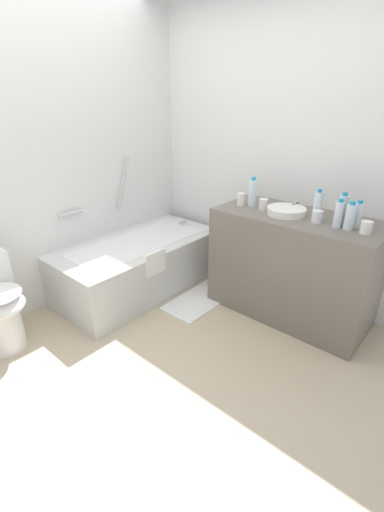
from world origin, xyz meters
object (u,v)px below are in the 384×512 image
Objects in this scene: sink_faucet at (297,206)px; water_bottle_3 at (350,217)px; bathtub at (140,263)px; water_bottle_0 at (253,192)px; water_bottle_4 at (358,215)px; drinking_glass_1 at (241,199)px; drinking_glass_3 at (317,217)px; bath_mat at (199,300)px; water_bottle_5 at (342,210)px; drinking_glass_0 at (366,227)px; drinking_glass_2 at (263,204)px; sink_basin at (286,211)px; water_bottle_1 at (338,214)px; water_bottle_2 at (318,205)px.

sink_faucet is 0.77× the size of water_bottle_3.
bathtub is at bearing 106.49° from water_bottle_3.
water_bottle_0 reaches higher than water_bottle_4.
drinking_glass_1 is at bearing 126.00° from water_bottle_0.
drinking_glass_3 is 1.29m from bath_mat.
water_bottle_5 is (-0.01, 0.11, 0.02)m from water_bottle_4.
water_bottle_3 is 2.33× the size of drinking_glass_0.
water_bottle_5 reaches higher than drinking_glass_2.
water_bottle_4 is (0.07, -0.03, -0.00)m from water_bottle_3.
sink_basin is at bearing -59.87° from bath_mat.
bath_mat is (-0.32, 0.18, -0.92)m from drinking_glass_1.
bathtub reaches higher than water_bottle_0.
water_bottle_0 is 0.82m from water_bottle_3.
water_bottle_1 is (-0.22, -0.41, 0.06)m from sink_faucet.
water_bottle_5 is at bearing -91.63° from water_bottle_2.
drinking_glass_1 is (-0.20, 0.41, 0.02)m from sink_faucet.
sink_basin is 0.24m from water_bottle_2.
sink_faucet is at bearing -49.87° from drinking_glass_2.
drinking_glass_1 reaches higher than sink_faucet.
water_bottle_0 is 1.03× the size of water_bottle_5.
water_bottle_0 is 0.75m from water_bottle_1.
bath_mat is at bearing 109.47° from water_bottle_4.
water_bottle_0 is 0.56m from water_bottle_2.
drinking_glass_3 is at bearing 87.26° from water_bottle_1.
water_bottle_5 is at bearing 2.07° from water_bottle_1.
bathtub is 1.45m from sink_basin.
sink_basin is at bearing 101.15° from water_bottle_2.
water_bottle_0 is 0.35× the size of bath_mat.
water_bottle_3 reaches higher than drinking_glass_3.
water_bottle_3 is at bearing 88.59° from drinking_glass_0.
bathtub reaches higher than drinking_glass_0.
drinking_glass_2 is at bearing 89.38° from sink_basin.
drinking_glass_1 is at bearing 89.36° from drinking_glass_0.
drinking_glass_3 reaches higher than sink_basin.
water_bottle_1 is at bearing -113.55° from water_bottle_2.
drinking_glass_0 reaches higher than sink_faucet.
water_bottle_1 is at bearing -95.15° from sink_basin.
water_bottle_4 is at bearing -84.83° from sink_basin.
drinking_glass_3 is (-0.07, -0.04, -0.06)m from water_bottle_2.
water_bottle_3 is 1.48m from bath_mat.
water_bottle_4 is at bearing -70.53° from bath_mat.
water_bottle_2 is at bearing -84.30° from drinking_glass_1.
drinking_glass_2 is (0.04, 0.62, -0.05)m from water_bottle_1.
bathtub reaches higher than water_bottle_3.
water_bottle_1 is 0.08m from water_bottle_5.
water_bottle_3 is 0.29× the size of bath_mat.
bath_mat is at bearing 106.36° from water_bottle_3.
water_bottle_5 reaches higher than water_bottle_1.
bathtub is at bearing 122.80° from drinking_glass_1.
water_bottle_1 is 0.20m from water_bottle_2.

